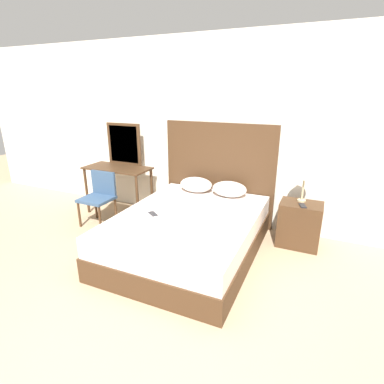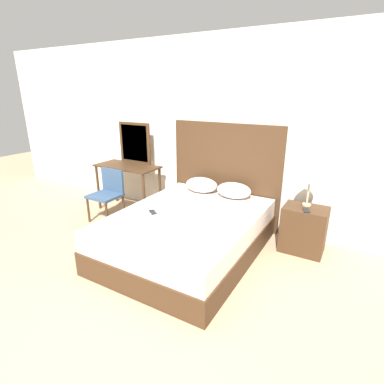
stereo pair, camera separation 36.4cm
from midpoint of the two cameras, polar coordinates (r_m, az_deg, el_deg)
ground_plane at (r=2.83m, az=-11.12°, el=-25.23°), size 16.00×16.00×0.00m
wall_back at (r=4.39m, az=11.16°, el=10.65°), size 10.00×0.06×2.70m
bed at (r=3.75m, az=1.98°, el=-7.96°), size 1.60×2.11×0.52m
headboard at (r=4.49m, az=8.61°, el=3.24°), size 1.69×0.05×1.51m
pillow_left at (r=4.40m, az=4.20°, el=1.34°), size 0.49×0.36×0.21m
pillow_right at (r=4.22m, az=10.45°, el=0.26°), size 0.49×0.36×0.21m
phone_on_bed at (r=3.69m, az=-4.69°, el=-3.90°), size 0.16×0.14×0.01m
nightstand at (r=4.09m, az=22.91°, el=-6.64°), size 0.52×0.38×0.59m
table_lamp at (r=3.94m, az=24.13°, el=2.80°), size 0.23×0.23×0.48m
phone_on_nightstand at (r=3.89m, az=23.49°, el=-3.23°), size 0.11×0.16×0.01m
vanity_desk at (r=5.01m, az=-10.15°, el=3.51°), size 1.07×0.50×0.78m
vanity_mirror at (r=5.08m, az=-8.84°, el=9.19°), size 0.62×0.03×0.67m
chair at (r=4.77m, az=-13.62°, el=0.11°), size 0.45×0.42×0.79m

